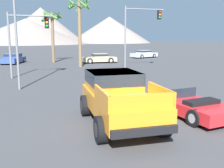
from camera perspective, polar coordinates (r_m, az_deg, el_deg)
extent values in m
plane|color=#424244|center=(10.31, 2.99, -7.99)|extent=(320.00, 320.00, 0.00)
cube|color=orange|center=(9.64, 1.70, -4.17)|extent=(2.17, 4.82, 0.68)
cube|color=orange|center=(10.39, 0.21, 0.82)|extent=(1.93, 2.15, 0.71)
cube|color=#1E2833|center=(10.37, 0.21, 1.52)|extent=(1.97, 2.19, 0.46)
cube|color=orange|center=(8.00, -2.25, -2.90)|extent=(0.13, 1.91, 0.48)
cube|color=orange|center=(8.64, 10.53, -2.08)|extent=(0.13, 1.91, 0.48)
cube|color=orange|center=(7.44, 6.73, -3.98)|extent=(1.96, 0.13, 0.48)
cube|color=black|center=(11.97, -1.66, -2.38)|extent=(2.00, 0.21, 0.24)
cube|color=black|center=(7.51, 7.13, -10.24)|extent=(2.00, 0.21, 0.24)
cylinder|color=black|center=(10.91, -5.87, -4.67)|extent=(0.32, 0.86, 0.85)
cylinder|color=#232326|center=(10.91, -5.87, -4.67)|extent=(0.33, 0.48, 0.47)
cylinder|color=black|center=(11.41, 4.61, -3.97)|extent=(0.32, 0.86, 0.85)
cylinder|color=#232326|center=(11.41, 4.61, -3.97)|extent=(0.33, 0.48, 0.47)
cylinder|color=black|center=(8.13, -2.46, -9.88)|extent=(0.32, 0.86, 0.85)
cylinder|color=#232326|center=(8.13, -2.46, -9.88)|extent=(0.33, 0.48, 0.47)
cylinder|color=black|center=(8.80, 11.14, -8.49)|extent=(0.32, 0.86, 0.85)
cylinder|color=#232326|center=(8.80, 11.14, -8.49)|extent=(0.33, 0.48, 0.47)
cube|color=red|center=(11.45, 16.33, -4.43)|extent=(2.36, 4.35, 0.46)
cube|color=#1E2833|center=(11.69, 14.97, -1.91)|extent=(1.51, 0.28, 0.40)
cube|color=black|center=(10.86, 18.91, -3.69)|extent=(1.50, 0.78, 0.16)
cylinder|color=black|center=(11.94, 9.14, -3.96)|extent=(0.31, 0.66, 0.64)
cylinder|color=#9E9EA3|center=(11.94, 9.14, -3.96)|extent=(0.28, 0.38, 0.35)
cylinder|color=black|center=(12.96, 15.45, -3.08)|extent=(0.31, 0.66, 0.64)
cylinder|color=#9E9EA3|center=(12.96, 15.45, -3.08)|extent=(0.28, 0.38, 0.35)
cylinder|color=black|center=(10.00, 17.41, -7.12)|extent=(0.31, 0.66, 0.64)
cylinder|color=#9E9EA3|center=(10.00, 17.41, -7.12)|extent=(0.28, 0.38, 0.35)
cube|color=#B7BABF|center=(41.19, 6.99, 6.34)|extent=(4.67, 3.22, 0.59)
cube|color=#B7BABF|center=(41.08, 6.90, 7.03)|extent=(2.26, 2.11, 0.41)
cube|color=#1E2833|center=(41.08, 6.90, 7.10)|extent=(2.31, 2.16, 0.25)
cylinder|color=black|center=(42.75, 7.46, 6.26)|extent=(0.65, 0.43, 0.61)
cylinder|color=#9E9EA3|center=(42.75, 7.46, 6.26)|extent=(0.40, 0.34, 0.34)
cylinder|color=black|center=(41.57, 9.14, 6.11)|extent=(0.65, 0.43, 0.61)
cylinder|color=#9E9EA3|center=(41.57, 9.14, 6.11)|extent=(0.40, 0.34, 0.34)
cylinder|color=black|center=(40.89, 4.80, 6.13)|extent=(0.65, 0.43, 0.61)
cylinder|color=#9E9EA3|center=(40.89, 4.80, 6.13)|extent=(0.40, 0.34, 0.34)
cylinder|color=black|center=(39.66, 6.47, 5.98)|extent=(0.65, 0.43, 0.61)
cylinder|color=#9E9EA3|center=(39.66, 6.47, 5.98)|extent=(0.40, 0.34, 0.34)
cube|color=#334C9E|center=(34.22, -20.74, 4.96)|extent=(2.94, 4.48, 0.58)
cube|color=#334C9E|center=(34.28, -20.73, 5.84)|extent=(2.05, 2.12, 0.46)
cube|color=#1E2833|center=(34.27, -20.74, 5.93)|extent=(2.09, 2.17, 0.27)
cylinder|color=black|center=(32.73, -20.05, 4.52)|extent=(0.38, 0.64, 0.61)
cylinder|color=#9E9EA3|center=(32.73, -20.05, 4.52)|extent=(0.32, 0.39, 0.33)
cylinder|color=black|center=(33.38, -22.91, 4.43)|extent=(0.38, 0.64, 0.61)
cylinder|color=#9E9EA3|center=(33.38, -22.91, 4.43)|extent=(0.32, 0.39, 0.33)
cylinder|color=black|center=(35.14, -18.64, 4.96)|extent=(0.38, 0.64, 0.61)
cylinder|color=#9E9EA3|center=(35.14, -18.64, 4.96)|extent=(0.32, 0.39, 0.33)
cylinder|color=black|center=(35.74, -21.33, 4.87)|extent=(0.38, 0.64, 0.61)
cylinder|color=#9E9EA3|center=(35.74, -21.33, 4.87)|extent=(0.32, 0.39, 0.33)
cube|color=tan|center=(32.88, -2.87, 5.41)|extent=(4.25, 1.72, 0.53)
cube|color=tan|center=(32.87, -2.70, 6.26)|extent=(1.79, 1.51, 0.44)
cube|color=#1E2833|center=(32.87, -2.70, 6.36)|extent=(1.82, 1.55, 0.27)
cylinder|color=black|center=(31.80, -4.83, 5.02)|extent=(0.68, 0.22, 0.68)
cylinder|color=#9E9EA3|center=(31.80, -4.83, 5.02)|extent=(0.37, 0.23, 0.37)
cylinder|color=black|center=(33.41, -5.41, 5.26)|extent=(0.68, 0.22, 0.68)
cylinder|color=#9E9EA3|center=(33.41, -5.41, 5.26)|extent=(0.37, 0.23, 0.37)
cylinder|color=black|center=(32.44, -0.25, 5.16)|extent=(0.68, 0.22, 0.68)
cylinder|color=#9E9EA3|center=(32.44, -0.25, 5.16)|extent=(0.37, 0.23, 0.37)
cylinder|color=black|center=(34.02, -1.04, 5.40)|extent=(0.68, 0.22, 0.68)
cylinder|color=#9E9EA3|center=(34.02, -1.04, 5.40)|extent=(0.37, 0.23, 0.37)
cylinder|color=slate|center=(21.84, -21.38, 7.75)|extent=(0.16, 0.16, 5.07)
cylinder|color=slate|center=(21.82, -17.40, 14.00)|extent=(3.25, 0.11, 0.11)
cube|color=black|center=(21.81, -14.01, 12.84)|extent=(0.34, 0.26, 0.90)
sphere|color=red|center=(21.68, -14.02, 13.57)|extent=(0.20, 0.20, 0.20)
sphere|color=orange|center=(21.66, -13.99, 12.86)|extent=(0.20, 0.20, 0.20)
sphere|color=green|center=(21.65, -13.96, 12.15)|extent=(0.20, 0.20, 0.20)
cylinder|color=slate|center=(25.95, 2.91, 9.89)|extent=(0.16, 0.16, 6.13)
cylinder|color=slate|center=(26.82, 7.22, 15.85)|extent=(4.06, 0.11, 0.11)
cube|color=black|center=(27.43, 10.25, 14.60)|extent=(0.34, 0.26, 0.90)
sphere|color=red|center=(27.32, 10.41, 15.18)|extent=(0.20, 0.20, 0.20)
sphere|color=orange|center=(27.30, 10.39, 14.62)|extent=(0.20, 0.20, 0.20)
sphere|color=green|center=(27.28, 10.37, 14.05)|extent=(0.20, 0.20, 0.20)
cylinder|color=slate|center=(16.96, -20.37, 13.59)|extent=(0.14, 0.14, 8.79)
cylinder|color=brown|center=(28.62, -7.04, 10.70)|extent=(0.36, 0.46, 6.97)
cone|color=#427533|center=(28.86, -5.59, 17.35)|extent=(0.51, 1.57, 0.92)
cone|color=#427533|center=(29.72, -6.11, 16.76)|extent=(1.76, 1.49, 1.57)
cone|color=#427533|center=(29.72, -7.76, 16.91)|extent=(1.93, 0.61, 1.27)
cone|color=#427533|center=(29.12, -8.56, 17.25)|extent=(1.17, 1.46, 0.87)
cone|color=#427533|center=(28.41, -8.93, 17.30)|extent=(0.84, 1.85, 1.09)
cone|color=#427533|center=(28.04, -6.98, 17.35)|extent=(1.44, 0.43, 1.18)
cone|color=#427533|center=(28.23, -5.88, 17.24)|extent=(1.42, 1.21, 1.31)
cylinder|color=brown|center=(33.90, -12.76, 9.76)|extent=(0.36, 0.87, 6.16)
cone|color=#427533|center=(34.31, -11.54, 14.65)|extent=(0.39, 1.70, 0.97)
cone|color=#427533|center=(35.06, -11.94, 14.36)|extent=(1.69, 1.55, 1.34)
cone|color=#427533|center=(35.16, -13.15, 14.20)|extent=(1.64, 0.43, 1.49)
cone|color=#427533|center=(34.46, -14.60, 14.19)|extent=(0.81, 1.72, 1.56)
cone|color=#427533|center=(33.74, -14.37, 14.58)|extent=(1.25, 1.82, 1.04)
cone|color=#427533|center=(33.23, -13.48, 14.55)|extent=(2.04, 1.01, 1.33)
cone|color=#427533|center=(33.71, -11.91, 14.71)|extent=(1.44, 1.41, 0.98)
cone|color=gray|center=(136.53, -15.13, 12.19)|extent=(42.96, 42.96, 17.29)
cone|color=gray|center=(142.90, -0.56, 11.73)|extent=(43.90, 43.90, 13.74)
cone|color=gray|center=(127.80, -18.14, 10.87)|extent=(55.69, 55.69, 11.36)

